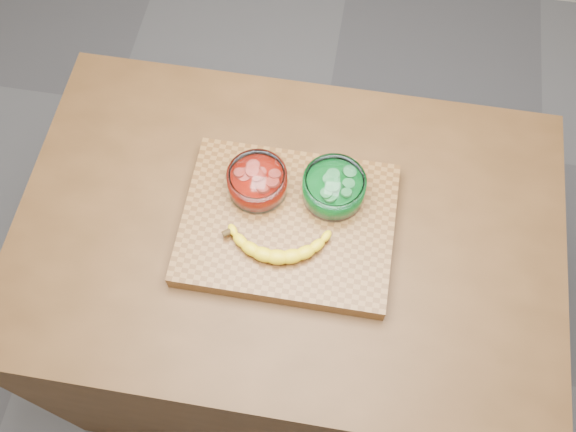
# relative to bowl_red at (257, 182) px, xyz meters

# --- Properties ---
(ground) EXTENTS (3.50, 3.50, 0.00)m
(ground) POSITION_rel_bowl_red_xyz_m (0.08, -0.07, -0.97)
(ground) COLOR #58585D
(ground) RESTS_ON ground
(counter) EXTENTS (1.20, 0.80, 0.90)m
(counter) POSITION_rel_bowl_red_xyz_m (0.08, -0.07, -0.52)
(counter) COLOR #4F3117
(counter) RESTS_ON ground
(cutting_board) EXTENTS (0.45, 0.35, 0.04)m
(cutting_board) POSITION_rel_bowl_red_xyz_m (0.08, -0.07, -0.05)
(cutting_board) COLOR brown
(cutting_board) RESTS_ON counter
(bowl_red) EXTENTS (0.13, 0.13, 0.06)m
(bowl_red) POSITION_rel_bowl_red_xyz_m (0.00, 0.00, 0.00)
(bowl_red) COLOR white
(bowl_red) RESTS_ON cutting_board
(bowl_green) EXTENTS (0.13, 0.13, 0.06)m
(bowl_green) POSITION_rel_bowl_red_xyz_m (0.16, 0.01, 0.00)
(bowl_green) COLOR white
(bowl_green) RESTS_ON cutting_board
(banana) EXTENTS (0.25, 0.12, 0.03)m
(banana) POSITION_rel_bowl_red_xyz_m (0.07, -0.13, -0.01)
(banana) COLOR yellow
(banana) RESTS_ON cutting_board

